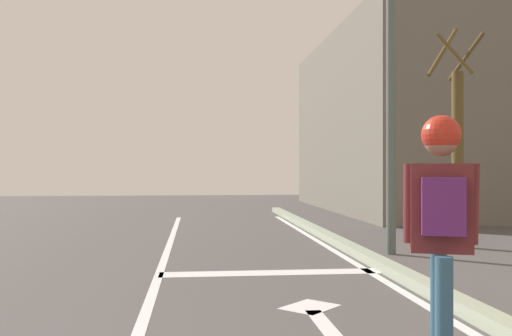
{
  "coord_description": "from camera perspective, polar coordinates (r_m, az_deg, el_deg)",
  "views": [
    {
      "loc": [
        0.74,
        -1.0,
        1.45
      ],
      "look_at": [
        1.46,
        5.86,
        1.45
      ],
      "focal_mm": 40.18,
      "sensor_mm": 36.0,
      "label": 1
    }
  ],
  "objects": [
    {
      "name": "lane_arrow_head",
      "position": [
        6.17,
        5.38,
        -13.58
      ],
      "size": [
        0.71,
        0.71,
        0.01
      ],
      "primitive_type": "cube",
      "rotation": [
        0.0,
        0.0,
        0.79
      ],
      "color": "silver",
      "rests_on": "ground"
    },
    {
      "name": "building_block",
      "position": [
        22.07,
        22.51,
        4.05
      ],
      "size": [
        11.9,
        11.45,
        6.05
      ],
      "primitive_type": "cube",
      "color": "#6A655A",
      "rests_on": "ground"
    },
    {
      "name": "roadside_tree",
      "position": [
        11.16,
        19.39,
        1.95
      ],
      "size": [
        1.1,
        1.03,
        4.15
      ],
      "color": "brown",
      "rests_on": "ground"
    },
    {
      "name": "lane_line_curbside",
      "position": [
        7.54,
        13.0,
        -11.08
      ],
      "size": [
        0.12,
        20.0,
        0.01
      ],
      "primitive_type": "cube",
      "color": "silver",
      "rests_on": "ground"
    },
    {
      "name": "lane_line_center",
      "position": [
        7.17,
        -10.09,
        -11.67
      ],
      "size": [
        0.12,
        20.0,
        0.01
      ],
      "primitive_type": "cube",
      "color": "silver",
      "rests_on": "ground"
    },
    {
      "name": "lane_arrow_stem",
      "position": [
        5.37,
        7.24,
        -15.66
      ],
      "size": [
        0.16,
        1.4,
        0.01
      ],
      "primitive_type": "cube",
      "color": "silver",
      "rests_on": "ground"
    },
    {
      "name": "curb_strip",
      "position": [
        7.62,
        14.81,
        -10.46
      ],
      "size": [
        0.24,
        24.0,
        0.14
      ],
      "primitive_type": "cube",
      "color": "#95A18B",
      "rests_on": "ground"
    },
    {
      "name": "stop_bar",
      "position": [
        8.05,
        1.47,
        -10.38
      ],
      "size": [
        3.06,
        0.4,
        0.01
      ],
      "primitive_type": "cube",
      "color": "silver",
      "rests_on": "ground"
    },
    {
      "name": "traffic_signal_mast",
      "position": [
        9.87,
        4.0,
        15.69
      ],
      "size": [
        5.57,
        0.34,
        5.66
      ],
      "color": "#4F5D56",
      "rests_on": "ground"
    },
    {
      "name": "skater",
      "position": [
        3.89,
        17.97,
        -4.08
      ],
      "size": [
        0.45,
        0.62,
        1.71
      ],
      "color": "#2F546C",
      "rests_on": "skateboard"
    }
  ]
}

